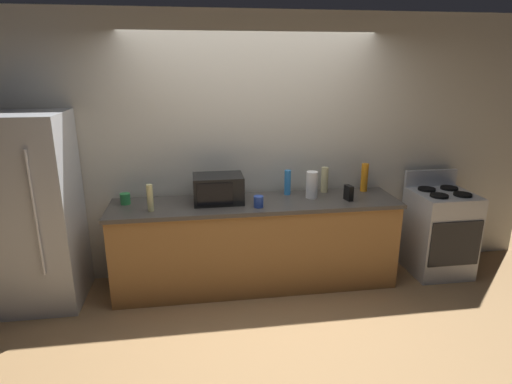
# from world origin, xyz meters

# --- Properties ---
(ground_plane) EXTENTS (8.00, 8.00, 0.00)m
(ground_plane) POSITION_xyz_m (0.00, 0.00, 0.00)
(ground_plane) COLOR #A87F51
(back_wall) EXTENTS (6.40, 0.10, 2.70)m
(back_wall) POSITION_xyz_m (0.00, 0.81, 1.35)
(back_wall) COLOR beige
(back_wall) RESTS_ON ground_plane
(counter_run) EXTENTS (2.84, 0.64, 0.90)m
(counter_run) POSITION_xyz_m (0.00, 0.40, 0.45)
(counter_run) COLOR #9E6B38
(counter_run) RESTS_ON ground_plane
(refrigerator) EXTENTS (0.72, 0.73, 1.80)m
(refrigerator) POSITION_xyz_m (-2.05, 0.40, 0.90)
(refrigerator) COLOR #B7BABF
(refrigerator) RESTS_ON ground_plane
(stove_range) EXTENTS (0.60, 0.61, 1.08)m
(stove_range) POSITION_xyz_m (2.00, 0.40, 0.46)
(stove_range) COLOR #B7BABF
(stove_range) RESTS_ON ground_plane
(microwave) EXTENTS (0.48, 0.35, 0.27)m
(microwave) POSITION_xyz_m (-0.37, 0.45, 1.04)
(microwave) COLOR black
(microwave) RESTS_ON counter_run
(paper_towel_roll) EXTENTS (0.12, 0.12, 0.27)m
(paper_towel_roll) POSITION_xyz_m (0.57, 0.45, 1.04)
(paper_towel_roll) COLOR white
(paper_towel_roll) RESTS_ON counter_run
(cordless_phone) EXTENTS (0.07, 0.12, 0.15)m
(cordless_phone) POSITION_xyz_m (0.92, 0.32, 0.98)
(cordless_phone) COLOR black
(cordless_phone) RESTS_ON counter_run
(bottle_spray_cleaner) EXTENTS (0.07, 0.07, 0.26)m
(bottle_spray_cleaner) POSITION_xyz_m (0.36, 0.59, 1.03)
(bottle_spray_cleaner) COLOR #338CE5
(bottle_spray_cleaner) RESTS_ON counter_run
(bottle_vinegar) EXTENTS (0.06, 0.06, 0.25)m
(bottle_vinegar) POSITION_xyz_m (-1.00, 0.27, 1.03)
(bottle_vinegar) COLOR beige
(bottle_vinegar) RESTS_ON counter_run
(bottle_hand_soap) EXTENTS (0.07, 0.07, 0.27)m
(bottle_hand_soap) POSITION_xyz_m (0.76, 0.62, 1.03)
(bottle_hand_soap) COLOR beige
(bottle_hand_soap) RESTS_ON counter_run
(bottle_dish_soap) EXTENTS (0.07, 0.07, 0.30)m
(bottle_dish_soap) POSITION_xyz_m (1.19, 0.59, 1.05)
(bottle_dish_soap) COLOR orange
(bottle_dish_soap) RESTS_ON counter_run
(mug_blue) EXTENTS (0.09, 0.09, 0.11)m
(mug_blue) POSITION_xyz_m (-0.00, 0.24, 0.95)
(mug_blue) COLOR #2D4CB2
(mug_blue) RESTS_ON counter_run
(mug_green) EXTENTS (0.10, 0.10, 0.11)m
(mug_green) POSITION_xyz_m (-1.26, 0.52, 0.95)
(mug_green) COLOR #2D8C47
(mug_green) RESTS_ON counter_run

